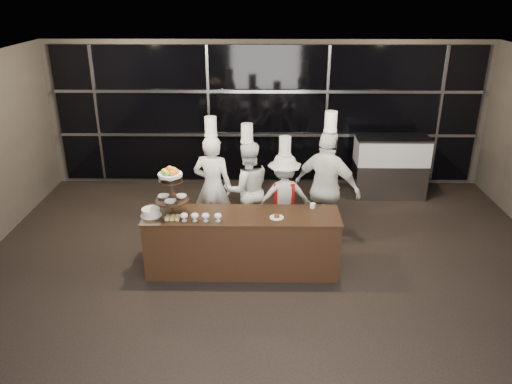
{
  "coord_description": "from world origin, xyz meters",
  "views": [
    {
      "loc": [
        -0.11,
        -5.1,
        4.02
      ],
      "look_at": [
        -0.2,
        1.71,
        1.15
      ],
      "focal_mm": 35.0,
      "sensor_mm": 36.0,
      "label": 1
    }
  ],
  "objects_px": {
    "layer_cake": "(151,212)",
    "display_case": "(390,164)",
    "buffet_counter": "(242,242)",
    "display_stand": "(171,188)",
    "chef_c": "(284,196)",
    "chef_d": "(327,188)",
    "chef_b": "(247,188)",
    "chef_a": "(213,186)"
  },
  "relations": [
    {
      "from": "chef_c",
      "to": "chef_a",
      "type": "bearing_deg",
      "value": 179.9
    },
    {
      "from": "display_stand",
      "to": "layer_cake",
      "type": "xyz_separation_m",
      "value": [
        -0.31,
        -0.05,
        -0.37
      ]
    },
    {
      "from": "display_stand",
      "to": "display_case",
      "type": "distance_m",
      "value": 4.86
    },
    {
      "from": "display_stand",
      "to": "chef_d",
      "type": "height_order",
      "value": "chef_d"
    },
    {
      "from": "display_case",
      "to": "chef_a",
      "type": "bearing_deg",
      "value": -152.18
    },
    {
      "from": "chef_c",
      "to": "display_stand",
      "type": "bearing_deg",
      "value": -146.16
    },
    {
      "from": "display_case",
      "to": "chef_b",
      "type": "xyz_separation_m",
      "value": [
        -2.8,
        -1.7,
        0.15
      ]
    },
    {
      "from": "layer_cake",
      "to": "display_case",
      "type": "xyz_separation_m",
      "value": [
        4.15,
        2.94,
        -0.29
      ]
    },
    {
      "from": "display_stand",
      "to": "display_case",
      "type": "xyz_separation_m",
      "value": [
        3.85,
        2.89,
        -0.65
      ]
    },
    {
      "from": "layer_cake",
      "to": "chef_c",
      "type": "bearing_deg",
      "value": 30.6
    },
    {
      "from": "display_case",
      "to": "display_stand",
      "type": "bearing_deg",
      "value": -143.09
    },
    {
      "from": "chef_c",
      "to": "layer_cake",
      "type": "bearing_deg",
      "value": -149.4
    },
    {
      "from": "buffet_counter",
      "to": "display_case",
      "type": "distance_m",
      "value": 4.06
    },
    {
      "from": "chef_d",
      "to": "chef_a",
      "type": "bearing_deg",
      "value": 173.54
    },
    {
      "from": "chef_c",
      "to": "chef_d",
      "type": "distance_m",
      "value": 0.74
    },
    {
      "from": "display_case",
      "to": "chef_d",
      "type": "height_order",
      "value": "chef_d"
    },
    {
      "from": "display_stand",
      "to": "chef_a",
      "type": "bearing_deg",
      "value": 66.78
    },
    {
      "from": "chef_b",
      "to": "layer_cake",
      "type": "bearing_deg",
      "value": -137.48
    },
    {
      "from": "chef_d",
      "to": "buffet_counter",
      "type": "bearing_deg",
      "value": -145.89
    },
    {
      "from": "display_stand",
      "to": "display_case",
      "type": "bearing_deg",
      "value": 36.91
    },
    {
      "from": "chef_b",
      "to": "display_case",
      "type": "bearing_deg",
      "value": 31.26
    },
    {
      "from": "layer_cake",
      "to": "display_case",
      "type": "height_order",
      "value": "display_case"
    },
    {
      "from": "buffet_counter",
      "to": "chef_b",
      "type": "distance_m",
      "value": 1.25
    },
    {
      "from": "display_case",
      "to": "chef_c",
      "type": "bearing_deg",
      "value": -140.93
    },
    {
      "from": "display_case",
      "to": "chef_a",
      "type": "height_order",
      "value": "chef_a"
    },
    {
      "from": "layer_cake",
      "to": "chef_a",
      "type": "relative_size",
      "value": 0.14
    },
    {
      "from": "buffet_counter",
      "to": "chef_a",
      "type": "relative_size",
      "value": 1.37
    },
    {
      "from": "display_stand",
      "to": "chef_d",
      "type": "bearing_deg",
      "value": 21.14
    },
    {
      "from": "buffet_counter",
      "to": "chef_c",
      "type": "distance_m",
      "value": 1.32
    },
    {
      "from": "chef_a",
      "to": "display_stand",
      "type": "bearing_deg",
      "value": -113.22
    },
    {
      "from": "chef_b",
      "to": "chef_d",
      "type": "bearing_deg",
      "value": -12.62
    },
    {
      "from": "chef_b",
      "to": "chef_d",
      "type": "distance_m",
      "value": 1.32
    },
    {
      "from": "display_stand",
      "to": "display_case",
      "type": "relative_size",
      "value": 0.52
    },
    {
      "from": "chef_d",
      "to": "chef_b",
      "type": "bearing_deg",
      "value": 167.38
    },
    {
      "from": "display_case",
      "to": "buffet_counter",
      "type": "bearing_deg",
      "value": -134.58
    },
    {
      "from": "display_stand",
      "to": "layer_cake",
      "type": "distance_m",
      "value": 0.48
    },
    {
      "from": "layer_cake",
      "to": "chef_a",
      "type": "bearing_deg",
      "value": 56.03
    },
    {
      "from": "display_case",
      "to": "chef_a",
      "type": "relative_size",
      "value": 0.69
    },
    {
      "from": "layer_cake",
      "to": "chef_b",
      "type": "height_order",
      "value": "chef_b"
    },
    {
      "from": "buffet_counter",
      "to": "chef_a",
      "type": "xyz_separation_m",
      "value": [
        -0.52,
        1.11,
        0.45
      ]
    },
    {
      "from": "display_stand",
      "to": "chef_c",
      "type": "distance_m",
      "value": 2.08
    },
    {
      "from": "buffet_counter",
      "to": "chef_c",
      "type": "height_order",
      "value": "chef_c"
    }
  ]
}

